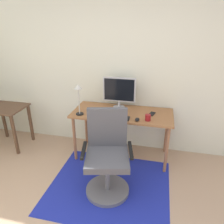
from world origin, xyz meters
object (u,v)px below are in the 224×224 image
(computer_mouse, at_px, (137,119))
(cell_phone, at_px, (152,114))
(office_chair, at_px, (107,159))
(keyboard, at_px, (114,117))
(desk_lamp, at_px, (78,93))
(side_table, at_px, (6,115))
(desk, at_px, (122,117))
(monitor, at_px, (119,91))
(coffee_cup, at_px, (148,118))

(computer_mouse, distance_m, cell_phone, 0.32)
(computer_mouse, height_order, office_chair, office_chair)
(keyboard, distance_m, desk_lamp, 0.60)
(side_table, bearing_deg, desk, 3.40)
(office_chair, bearing_deg, keyboard, 80.68)
(desk, xyz_separation_m, keyboard, (-0.08, -0.22, 0.09))
(computer_mouse, height_order, cell_phone, computer_mouse)
(keyboard, height_order, office_chair, office_chair)
(desk_lamp, relative_size, side_table, 0.63)
(monitor, distance_m, cell_phone, 0.60)
(monitor, xyz_separation_m, cell_phone, (0.52, -0.15, -0.27))
(desk, relative_size, keyboard, 3.44)
(monitor, height_order, office_chair, monitor)
(monitor, bearing_deg, desk, -64.51)
(keyboard, relative_size, desk_lamp, 0.96)
(monitor, height_order, keyboard, monitor)
(coffee_cup, bearing_deg, cell_phone, 78.78)
(monitor, distance_m, coffee_cup, 0.65)
(computer_mouse, height_order, desk_lamp, desk_lamp)
(desk, height_order, keyboard, keyboard)
(office_chair, bearing_deg, desk_lamp, 121.64)
(desk, bearing_deg, coffee_cup, -26.90)
(desk, bearing_deg, cell_phone, 3.76)
(keyboard, bearing_deg, desk, 70.98)
(monitor, xyz_separation_m, office_chair, (0.05, -0.95, -0.58))
(coffee_cup, distance_m, desk_lamp, 1.02)
(coffee_cup, relative_size, side_table, 0.12)
(monitor, relative_size, side_table, 0.70)
(cell_phone, distance_m, side_table, 2.38)
(keyboard, height_order, side_table, keyboard)
(computer_mouse, height_order, coffee_cup, coffee_cup)
(computer_mouse, xyz_separation_m, side_table, (-2.18, 0.12, -0.20))
(cell_phone, distance_m, desk_lamp, 1.10)
(cell_phone, bearing_deg, side_table, -160.96)
(monitor, bearing_deg, computer_mouse, -51.10)
(keyboard, bearing_deg, desk_lamp, 179.19)
(desk_lamp, bearing_deg, office_chair, -45.27)
(keyboard, distance_m, computer_mouse, 0.32)
(desk, relative_size, cell_phone, 10.56)
(desk, height_order, cell_phone, cell_phone)
(coffee_cup, xyz_separation_m, side_table, (-2.32, 0.08, -0.23))
(monitor, relative_size, keyboard, 1.16)
(desk, distance_m, side_table, 1.94)
(keyboard, relative_size, office_chair, 0.41)
(computer_mouse, bearing_deg, desk, 136.73)
(cell_phone, bearing_deg, keyboard, -138.49)
(desk, distance_m, cell_phone, 0.44)
(computer_mouse, bearing_deg, keyboard, 177.32)
(desk_lamp, bearing_deg, coffee_cup, 0.86)
(computer_mouse, relative_size, coffee_cup, 1.21)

